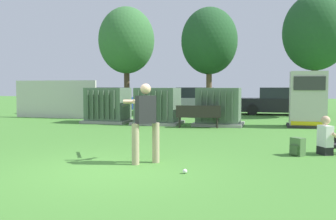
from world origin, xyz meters
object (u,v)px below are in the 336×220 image
at_px(transformer_mid_west, 158,106).
at_px(park_bench, 198,115).
at_px(transformer_west, 108,106).
at_px(transformer_mid_east, 219,107).
at_px(parked_car_right_of_center, 276,102).
at_px(sports_ball, 185,171).
at_px(batter, 145,119).
at_px(parked_car_leftmost, 106,100).
at_px(parked_car_left_of_center, 193,101).
at_px(backpack, 297,147).
at_px(generator_enclosure, 308,100).
at_px(seated_spectator, 329,139).

height_order(transformer_mid_west, park_bench, transformer_mid_west).
xyz_separation_m(transformer_west, transformer_mid_east, (5.16, 0.14, 0.00)).
xyz_separation_m(park_bench, parked_car_right_of_center, (3.09, 8.17, 0.22)).
distance_m(transformer_mid_west, sports_ball, 9.43).
relative_size(batter, parked_car_right_of_center, 0.41).
bearing_deg(batter, parked_car_leftmost, 118.33).
distance_m(transformer_mid_west, batter, 8.40).
bearing_deg(parked_car_left_of_center, backpack, -68.04).
distance_m(transformer_west, generator_enclosure, 8.80).
bearing_deg(park_bench, batter, -88.35).
xyz_separation_m(transformer_mid_east, generator_enclosure, (3.63, 0.36, 0.35)).
bearing_deg(parked_car_right_of_center, transformer_west, -136.91).
xyz_separation_m(transformer_mid_east, parked_car_leftmost, (-8.57, 6.77, -0.04)).
distance_m(generator_enclosure, parked_car_right_of_center, 6.72).
relative_size(sports_ball, seated_spectator, 0.09).
bearing_deg(parked_car_left_of_center, transformer_west, -110.17).
bearing_deg(batter, backpack, 29.13).
height_order(generator_enclosure, parked_car_right_of_center, generator_enclosure).
height_order(transformer_mid_east, batter, batter).
bearing_deg(parked_car_leftmost, backpack, -49.26).
xyz_separation_m(generator_enclosure, parked_car_right_of_center, (-1.19, 6.60, -0.38)).
xyz_separation_m(transformer_west, park_bench, (4.50, -1.08, -0.25)).
xyz_separation_m(generator_enclosure, parked_car_left_of_center, (-6.19, 6.55, -0.38)).
xyz_separation_m(transformer_mid_west, parked_car_left_of_center, (0.14, 7.10, -0.04)).
relative_size(park_bench, parked_car_left_of_center, 0.44).
bearing_deg(transformer_mid_west, transformer_mid_east, 4.07).
bearing_deg(parked_car_left_of_center, seated_spectator, -64.69).
relative_size(transformer_mid_west, transformer_mid_east, 1.00).
bearing_deg(batter, generator_enclosure, 64.71).
xyz_separation_m(transformer_mid_west, backpack, (5.53, -6.26, -0.57)).
distance_m(transformer_mid_east, batter, 8.29).
bearing_deg(transformer_mid_west, parked_car_left_of_center, 88.88).
bearing_deg(parked_car_right_of_center, backpack, -88.35).
bearing_deg(transformer_mid_west, sports_ball, -69.32).
bearing_deg(transformer_west, parked_car_leftmost, 116.29).
relative_size(batter, parked_car_left_of_center, 0.41).
bearing_deg(park_bench, sports_ball, -80.70).
height_order(transformer_mid_west, parked_car_right_of_center, same).
bearing_deg(generator_enclosure, transformer_mid_east, -174.39).
xyz_separation_m(batter, backpack, (3.27, 1.82, -0.76)).
bearing_deg(seated_spectator, parked_car_leftmost, 133.39).
bearing_deg(transformer_mid_west, park_bench, -26.53).
bearing_deg(backpack, park_bench, 123.57).
bearing_deg(transformer_west, batter, -59.99).
bearing_deg(transformer_mid_east, batter, -93.14).
height_order(transformer_mid_east, generator_enclosure, generator_enclosure).
xyz_separation_m(batter, parked_car_leftmost, (-8.11, 15.05, -0.22)).
bearing_deg(sports_ball, transformer_west, 123.11).
bearing_deg(park_bench, transformer_west, 166.56).
bearing_deg(transformer_mid_west, parked_car_right_of_center, 54.30).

